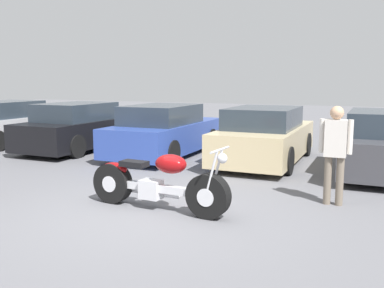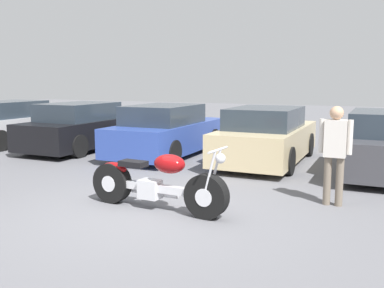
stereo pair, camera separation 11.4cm
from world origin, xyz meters
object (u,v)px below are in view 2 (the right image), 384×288
object	(u,v)px
motorcycle	(155,183)
parked_car_silver	(12,124)
parked_car_black	(83,127)
parked_car_blue	(167,132)
parked_car_champagne	(267,137)
person_standing	(335,147)

from	to	relation	value
motorcycle	parked_car_silver	distance (m)	8.73
motorcycle	parked_car_black	world-z (taller)	parked_car_black
parked_car_blue	parked_car_champagne	xyz separation A→B (m)	(2.73, 0.10, 0.00)
parked_car_blue	motorcycle	bearing A→B (deg)	-64.41
motorcycle	parked_car_black	xyz separation A→B (m)	(-4.88, 4.38, 0.21)
person_standing	parked_car_champagne	bearing A→B (deg)	121.23
parked_car_black	person_standing	bearing A→B (deg)	-22.01
parked_car_blue	person_standing	size ratio (longest dim) A/B	2.57
motorcycle	person_standing	distance (m)	2.93
motorcycle	parked_car_silver	xyz separation A→B (m)	(-7.61, 4.27, 0.21)
motorcycle	parked_car_champagne	xyz separation A→B (m)	(0.59, 4.58, 0.21)
parked_car_black	parked_car_blue	world-z (taller)	same
parked_car_silver	parked_car_champagne	bearing A→B (deg)	2.15
parked_car_silver	parked_car_champagne	distance (m)	8.20
motorcycle	person_standing	bearing A→B (deg)	28.92
motorcycle	parked_car_blue	xyz separation A→B (m)	(-2.14, 4.48, 0.21)
motorcycle	parked_car_black	size ratio (longest dim) A/B	0.58
parked_car_champagne	parked_car_silver	bearing A→B (deg)	-177.85
parked_car_blue	parked_car_champagne	bearing A→B (deg)	2.11
motorcycle	parked_car_champagne	distance (m)	4.62
parked_car_silver	person_standing	bearing A→B (deg)	-15.86
parked_car_silver	motorcycle	bearing A→B (deg)	-29.31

